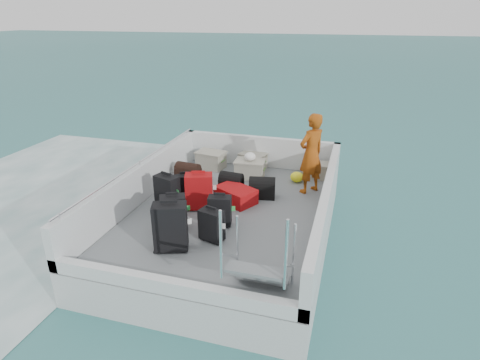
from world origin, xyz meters
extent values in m
plane|color=#1A5C5B|center=(0.00, 0.00, 0.00)|extent=(160.00, 160.00, 0.00)
plane|color=white|center=(-4.80, 0.00, 0.00)|extent=(10.00, 10.00, 0.00)
cube|color=silver|center=(0.00, 0.00, 0.30)|extent=(3.60, 5.00, 0.60)
cube|color=slate|center=(0.00, 0.00, 0.61)|extent=(3.30, 4.70, 0.02)
cube|color=silver|center=(-1.73, 0.00, 0.97)|extent=(0.14, 5.00, 0.70)
cube|color=silver|center=(1.73, 0.00, 0.97)|extent=(0.14, 5.00, 0.70)
cube|color=silver|center=(0.00, 2.43, 0.97)|extent=(3.60, 0.14, 0.70)
cube|color=silver|center=(0.00, -2.43, 0.72)|extent=(3.60, 0.14, 0.20)
cylinder|color=silver|center=(-1.73, 0.00, 1.37)|extent=(0.04, 4.80, 0.04)
cube|color=black|center=(-1.06, -0.27, 0.95)|extent=(0.49, 0.37, 0.65)
cube|color=black|center=(-0.92, 0.20, 0.87)|extent=(0.40, 0.36, 0.51)
cube|color=black|center=(-0.41, -1.49, 1.00)|extent=(0.57, 0.44, 0.76)
cube|color=black|center=(-0.64, -0.92, 0.92)|extent=(0.47, 0.40, 0.61)
cube|color=#B40D0F|center=(-0.52, -0.07, 0.96)|extent=(0.55, 0.43, 0.67)
cube|color=black|center=(0.08, -1.06, 0.88)|extent=(0.42, 0.32, 0.52)
cube|color=black|center=(0.05, -0.57, 0.89)|extent=(0.41, 0.28, 0.53)
cube|color=#B40D0F|center=(0.03, 0.38, 0.76)|extent=(0.87, 0.78, 0.29)
cube|color=#A7A591|center=(-1.05, 1.95, 0.80)|extent=(0.66, 0.50, 0.36)
cube|color=#A7A591|center=(-0.10, 2.20, 0.79)|extent=(0.63, 0.51, 0.33)
cube|color=#A7A591|center=(-0.03, 1.63, 0.80)|extent=(0.63, 0.46, 0.36)
cube|color=#A7A591|center=(1.33, 2.05, 0.77)|extent=(0.52, 0.36, 0.31)
ellipsoid|color=#FBF71B|center=(0.99, 1.69, 0.73)|extent=(0.28, 0.26, 0.22)
ellipsoid|color=white|center=(-0.03, 1.63, 1.07)|extent=(0.24, 0.24, 0.18)
imported|color=orange|center=(1.30, 1.26, 1.42)|extent=(0.67, 0.70, 1.60)
camera|label=1|loc=(2.06, -6.20, 3.95)|focal=30.00mm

